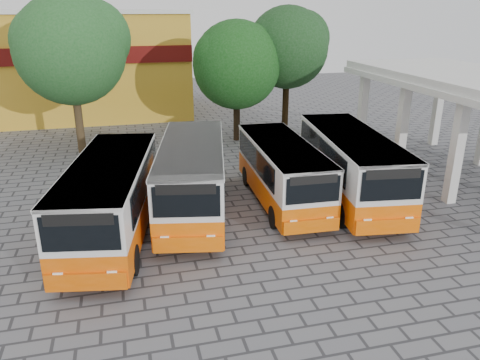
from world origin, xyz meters
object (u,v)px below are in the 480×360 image
object	(u,v)px
bus_centre_right	(282,169)
bus_far_right	(351,163)
bus_far_left	(111,195)
bus_centre_left	(192,174)

from	to	relation	value
bus_centre_right	bus_far_right	distance (m)	3.15
bus_far_left	bus_far_right	bearing A→B (deg)	17.29
bus_far_left	bus_centre_left	size ratio (longest dim) A/B	1.00
bus_far_right	bus_centre_right	bearing A→B (deg)	179.00
bus_centre_left	bus_far_right	size ratio (longest dim) A/B	0.99
bus_far_left	bus_centre_right	xyz separation A→B (m)	(7.44, 1.73, -0.15)
bus_centre_right	bus_far_left	bearing A→B (deg)	-164.78
bus_centre_left	bus_centre_right	size ratio (longest dim) A/B	1.13
bus_centre_left	bus_far_left	bearing A→B (deg)	-143.56
bus_far_left	bus_far_right	world-z (taller)	bus_far_right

